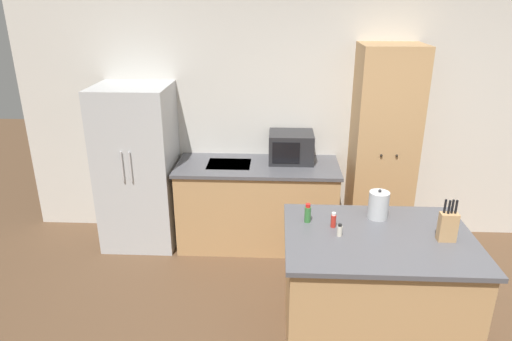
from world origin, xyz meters
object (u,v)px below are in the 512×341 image
at_px(spice_bottle_short_red, 333,220).
at_px(kettle, 378,205).
at_px(spice_bottle_amber_oil, 340,230).
at_px(microwave, 291,147).
at_px(knife_block, 448,226).
at_px(spice_bottle_tall_dark, 308,214).
at_px(pantry_cabinet, 382,150).
at_px(refrigerator, 138,167).

xyz_separation_m(spice_bottle_short_red, kettle, (0.36, 0.17, 0.05)).
height_order(spice_bottle_amber_oil, kettle, kettle).
bearing_deg(kettle, microwave, 116.27).
height_order(knife_block, spice_bottle_tall_dark, knife_block).
xyz_separation_m(knife_block, kettle, (-0.41, 0.33, -0.01)).
bearing_deg(spice_bottle_tall_dark, knife_block, -13.75).
height_order(spice_bottle_tall_dark, spice_bottle_amber_oil, spice_bottle_tall_dark).
bearing_deg(spice_bottle_amber_oil, spice_bottle_tall_dark, 136.40).
bearing_deg(pantry_cabinet, spice_bottle_short_red, -114.55).
relative_size(knife_block, kettle, 1.31).
relative_size(pantry_cabinet, spice_bottle_amber_oil, 22.31).
bearing_deg(pantry_cabinet, refrigerator, -178.41).
bearing_deg(refrigerator, spice_bottle_short_red, -35.71).
height_order(knife_block, kettle, knife_block).
bearing_deg(microwave, knife_block, -57.23).
height_order(pantry_cabinet, spice_bottle_short_red, pantry_cabinet).
relative_size(pantry_cabinet, kettle, 8.84).
distance_m(spice_bottle_short_red, spice_bottle_amber_oil, 0.14).
height_order(refrigerator, kettle, refrigerator).
xyz_separation_m(pantry_cabinet, knife_block, (0.12, -1.57, -0.02)).
xyz_separation_m(microwave, knife_block, (1.05, -1.63, -0.03)).
distance_m(refrigerator, knife_block, 3.03).
bearing_deg(kettle, spice_bottle_amber_oil, -137.05).
xyz_separation_m(microwave, spice_bottle_short_red, (0.28, -1.47, -0.09)).
bearing_deg(refrigerator, kettle, -27.73).
distance_m(microwave, spice_bottle_amber_oil, 1.63).
relative_size(spice_bottle_tall_dark, spice_bottle_amber_oil, 1.60).
relative_size(refrigerator, spice_bottle_short_red, 14.48).
height_order(microwave, spice_bottle_amber_oil, microwave).
height_order(spice_bottle_tall_dark, spice_bottle_short_red, spice_bottle_tall_dark).
bearing_deg(refrigerator, knife_block, -29.71).
bearing_deg(spice_bottle_amber_oil, kettle, 42.95).
bearing_deg(spice_bottle_short_red, microwave, 100.83).
bearing_deg(pantry_cabinet, spice_bottle_amber_oil, -111.67).
xyz_separation_m(microwave, spice_bottle_tall_dark, (0.09, -1.39, -0.07)).
height_order(refrigerator, spice_bottle_amber_oil, refrigerator).
relative_size(refrigerator, knife_block, 5.47).
height_order(spice_bottle_tall_dark, kettle, kettle).
height_order(spice_bottle_short_red, kettle, kettle).
bearing_deg(spice_bottle_short_red, pantry_cabinet, 65.45).
bearing_deg(pantry_cabinet, knife_block, -85.51).
height_order(microwave, knife_block, knife_block).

